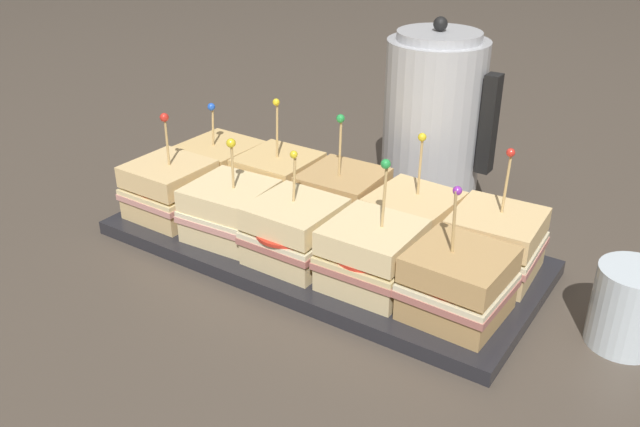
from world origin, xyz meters
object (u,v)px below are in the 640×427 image
(sandwich_back_far_left, at_px, (221,166))
(sandwich_front_far_right, at_px, (458,284))
(sandwich_front_far_left, at_px, (170,189))
(sandwich_front_left, at_px, (231,211))
(serving_platter, at_px, (320,247))
(sandwich_front_center, at_px, (296,232))
(sandwich_back_center, at_px, (342,199))
(sandwich_back_far_right, at_px, (495,243))
(sandwich_back_left, at_px, (279,181))
(sandwich_back_right, at_px, (413,221))
(drinking_glass, at_px, (629,307))
(sandwich_front_right, at_px, (372,255))
(kettle_steel, at_px, (434,118))

(sandwich_back_far_left, bearing_deg, sandwich_front_far_right, -13.83)
(sandwich_front_far_left, relative_size, sandwich_front_left, 1.08)
(serving_platter, height_order, sandwich_front_center, sandwich_front_center)
(sandwich_back_center, relative_size, sandwich_back_far_right, 1.03)
(sandwich_front_left, bearing_deg, sandwich_back_left, 90.65)
(serving_platter, relative_size, sandwich_back_far_left, 4.16)
(sandwich_back_far_left, distance_m, sandwich_back_center, 0.21)
(sandwich_back_right, bearing_deg, sandwich_back_far_right, 0.46)
(sandwich_back_far_left, xyz_separation_m, sandwich_back_far_right, (0.42, 0.00, 0.00))
(sandwich_front_far_left, distance_m, sandwich_front_far_right, 0.42)
(sandwich_back_far_left, bearing_deg, sandwich_back_far_right, 0.18)
(sandwich_back_far_left, distance_m, sandwich_back_right, 0.32)
(sandwich_front_far_right, bearing_deg, sandwich_front_center, -179.41)
(serving_platter, relative_size, sandwich_back_center, 3.54)
(sandwich_back_center, bearing_deg, drinking_glass, -5.16)
(sandwich_back_center, distance_m, sandwich_back_far_right, 0.21)
(drinking_glass, bearing_deg, sandwich_front_far_right, -155.25)
(sandwich_front_far_right, distance_m, sandwich_back_center, 0.24)
(sandwich_front_right, bearing_deg, sandwich_front_center, -178.50)
(sandwich_front_center, bearing_deg, sandwich_back_far_right, 27.06)
(sandwich_front_left, height_order, sandwich_front_right, sandwich_front_right)
(sandwich_front_center, relative_size, sandwich_back_far_right, 0.91)
(sandwich_back_right, bearing_deg, sandwich_front_right, -89.99)
(sandwich_front_right, relative_size, sandwich_back_far_left, 1.16)
(drinking_glass, bearing_deg, sandwich_front_center, -168.42)
(sandwich_back_center, bearing_deg, sandwich_front_far_left, -153.55)
(sandwich_back_right, height_order, sandwich_back_far_right, sandwich_back_far_right)
(serving_platter, relative_size, drinking_glass, 6.23)
(serving_platter, xyz_separation_m, sandwich_front_left, (-0.10, -0.05, 0.05))
(sandwich_front_left, height_order, sandwich_back_right, sandwich_back_right)
(sandwich_back_center, height_order, kettle_steel, kettle_steel)
(sandwich_front_center, bearing_deg, serving_platter, 91.70)
(sandwich_front_far_right, xyz_separation_m, drinking_glass, (0.16, 0.07, -0.01))
(sandwich_front_left, distance_m, sandwich_back_right, 0.23)
(sandwich_front_far_left, xyz_separation_m, sandwich_front_right, (0.32, -0.00, 0.00))
(sandwich_front_center, bearing_deg, sandwich_back_center, 91.43)
(sandwich_back_left, bearing_deg, sandwich_back_right, -0.27)
(sandwich_front_right, bearing_deg, sandwich_back_center, 135.15)
(sandwich_front_left, relative_size, sandwich_back_center, 0.87)
(sandwich_front_far_right, bearing_deg, sandwich_back_center, 153.26)
(sandwich_front_center, relative_size, sandwich_back_far_left, 1.04)
(sandwich_back_center, relative_size, kettle_steel, 0.59)
(sandwich_back_far_right, bearing_deg, sandwich_back_right, -179.54)
(sandwich_front_far_right, xyz_separation_m, kettle_steel, (-0.17, 0.29, 0.07))
(sandwich_front_far_left, bearing_deg, sandwich_front_far_right, -0.15)
(sandwich_front_far_left, bearing_deg, sandwich_back_left, 44.03)
(sandwich_back_far_right, distance_m, kettle_steel, 0.26)
(sandwich_back_far_right, bearing_deg, sandwich_back_far_left, -179.82)
(sandwich_back_center, bearing_deg, sandwich_front_far_right, -26.74)
(drinking_glass, bearing_deg, sandwich_front_far_left, -172.94)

